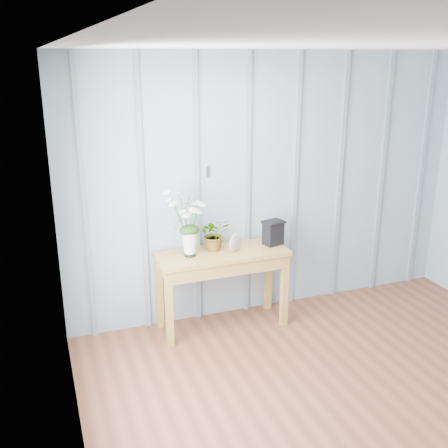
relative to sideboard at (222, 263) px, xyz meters
name	(u,v)px	position (x,y,z in m)	size (l,w,h in m)	color
room_shell	(357,126)	(0.59, -1.08, 1.35)	(4.00, 4.50, 2.50)	#94AAB6
sideboard	(222,263)	(0.00, 0.00, 0.00)	(1.20, 0.45, 0.75)	#AA7C37
daisy_vase	(189,213)	(-0.30, 0.00, 0.51)	(0.45, 0.34, 0.63)	black
spider_plant	(215,234)	(-0.04, 0.08, 0.26)	(0.27, 0.23, 0.30)	#1D3912
felt_disc_vessel	(235,242)	(0.11, -0.04, 0.20)	(0.17, 0.05, 0.17)	#8A4A59
carved_box	(273,232)	(0.52, 0.02, 0.23)	(0.22, 0.19, 0.23)	black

